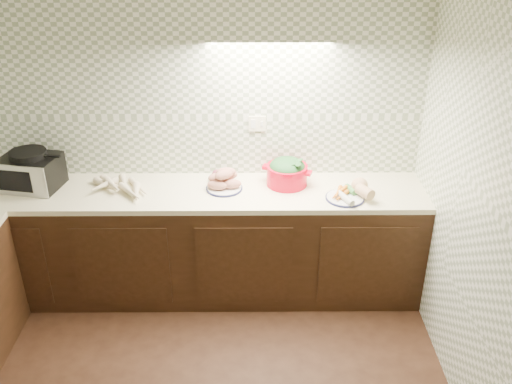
{
  "coord_description": "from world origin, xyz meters",
  "views": [
    {
      "loc": [
        0.51,
        -2.25,
        2.88
      ],
      "look_at": [
        0.54,
        1.25,
        1.02
      ],
      "focal_mm": 40.0,
      "sensor_mm": 36.0,
      "label": 1
    }
  ],
  "objects_px": {
    "sweet_potato_plate": "(224,181)",
    "onion_bowl": "(218,177)",
    "dutch_oven": "(287,172)",
    "veg_plate": "(352,191)",
    "toaster_oven": "(31,171)",
    "parsnip_pile": "(121,187)"
  },
  "relations": [
    {
      "from": "veg_plate",
      "to": "parsnip_pile",
      "type": "bearing_deg",
      "value": 177.01
    },
    {
      "from": "dutch_oven",
      "to": "toaster_oven",
      "type": "bearing_deg",
      "value": -159.51
    },
    {
      "from": "sweet_potato_plate",
      "to": "onion_bowl",
      "type": "relative_size",
      "value": 2.02
    },
    {
      "from": "onion_bowl",
      "to": "veg_plate",
      "type": "distance_m",
      "value": 1.01
    },
    {
      "from": "onion_bowl",
      "to": "parsnip_pile",
      "type": "bearing_deg",
      "value": -167.81
    },
    {
      "from": "toaster_oven",
      "to": "sweet_potato_plate",
      "type": "height_order",
      "value": "toaster_oven"
    },
    {
      "from": "parsnip_pile",
      "to": "onion_bowl",
      "type": "bearing_deg",
      "value": 12.19
    },
    {
      "from": "onion_bowl",
      "to": "dutch_oven",
      "type": "distance_m",
      "value": 0.53
    },
    {
      "from": "dutch_oven",
      "to": "veg_plate",
      "type": "bearing_deg",
      "value": -3.85
    },
    {
      "from": "veg_plate",
      "to": "dutch_oven",
      "type": "bearing_deg",
      "value": 156.64
    },
    {
      "from": "onion_bowl",
      "to": "sweet_potato_plate",
      "type": "bearing_deg",
      "value": -66.91
    },
    {
      "from": "toaster_oven",
      "to": "onion_bowl",
      "type": "height_order",
      "value": "toaster_oven"
    },
    {
      "from": "parsnip_pile",
      "to": "sweet_potato_plate",
      "type": "distance_m",
      "value": 0.76
    },
    {
      "from": "parsnip_pile",
      "to": "dutch_oven",
      "type": "xyz_separation_m",
      "value": [
        1.23,
        0.11,
        0.07
      ]
    },
    {
      "from": "sweet_potato_plate",
      "to": "dutch_oven",
      "type": "xyz_separation_m",
      "value": [
        0.47,
        0.07,
        0.04
      ]
    },
    {
      "from": "sweet_potato_plate",
      "to": "onion_bowl",
      "type": "distance_m",
      "value": 0.12
    },
    {
      "from": "dutch_oven",
      "to": "veg_plate",
      "type": "relative_size",
      "value": 1.08
    },
    {
      "from": "sweet_potato_plate",
      "to": "veg_plate",
      "type": "bearing_deg",
      "value": -7.92
    },
    {
      "from": "parsnip_pile",
      "to": "veg_plate",
      "type": "relative_size",
      "value": 1.22
    },
    {
      "from": "toaster_oven",
      "to": "dutch_oven",
      "type": "bearing_deg",
      "value": 11.92
    },
    {
      "from": "sweet_potato_plate",
      "to": "dutch_oven",
      "type": "relative_size",
      "value": 0.7
    },
    {
      "from": "toaster_oven",
      "to": "onion_bowl",
      "type": "relative_size",
      "value": 3.41
    }
  ]
}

